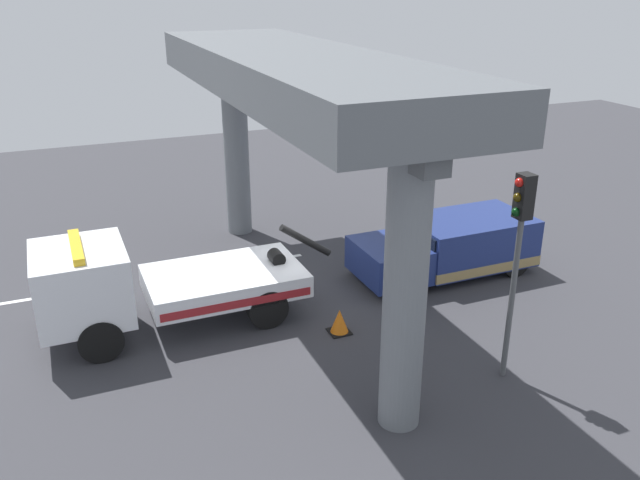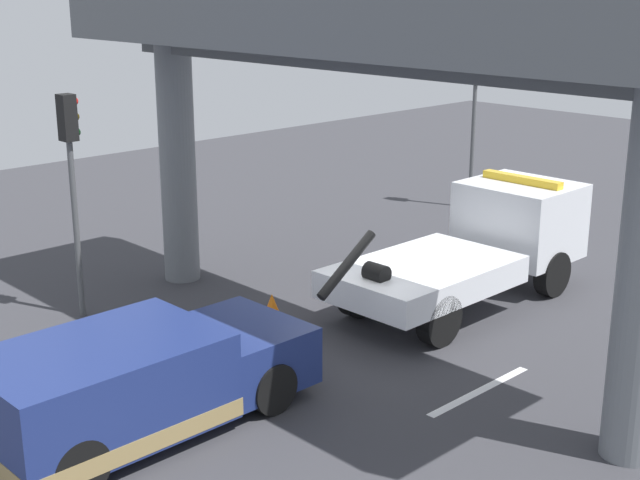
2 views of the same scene
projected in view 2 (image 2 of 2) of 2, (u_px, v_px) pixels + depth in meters
The scene contains 8 objects.
ground_plane at pixel (360, 346), 16.74m from camera, with size 60.00×40.00×0.10m, color #38383D.
lane_stripe_mid at pixel (480, 391), 14.81m from camera, with size 2.60×0.16×0.01m, color silver.
tow_truck_white at pixel (481, 244), 18.87m from camera, with size 7.26×2.44×2.46m.
towed_van_green at pixel (136, 384), 13.27m from camera, with size 5.21×2.24×1.58m.
overpass_structure at pixel (358, 48), 15.08m from camera, with size 3.60×12.97×6.40m.
traffic_light_near at pixel (71, 157), 17.27m from camera, with size 0.39×0.32×4.50m.
traffic_light_far at pixel (475, 95), 25.88m from camera, with size 0.39×0.32×4.63m.
traffic_cone_orange at pixel (272, 309), 17.70m from camera, with size 0.51×0.51×0.61m.
Camera 2 is at (-11.27, -10.66, 6.59)m, focal length 49.85 mm.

